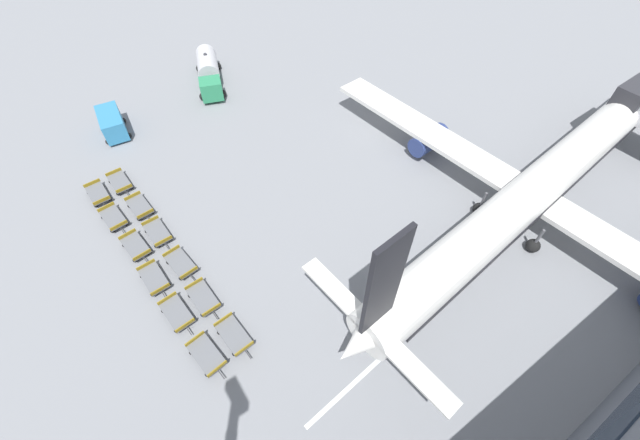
% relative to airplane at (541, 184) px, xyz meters
% --- Properties ---
extents(ground_plane, '(500.00, 500.00, 0.00)m').
position_rel_airplane_xyz_m(ground_plane, '(-16.92, -3.63, -3.30)').
color(ground_plane, gray).
extents(airplane, '(44.28, 46.19, 13.14)m').
position_rel_airplane_xyz_m(airplane, '(0.00, 0.00, 0.00)').
color(airplane, white).
rests_on(airplane, ground_plane).
extents(fuel_tanker_primary, '(9.36, 5.28, 3.19)m').
position_rel_airplane_xyz_m(fuel_tanker_primary, '(-35.53, -14.57, -1.96)').
color(fuel_tanker_primary, '#2D8C5B').
rests_on(fuel_tanker_primary, ground_plane).
extents(service_van, '(4.80, 2.93, 2.38)m').
position_rel_airplane_xyz_m(service_van, '(-31.78, -27.20, -2.02)').
color(service_van, teal).
rests_on(service_van, ground_plane).
extents(baggage_dolly_row_near_col_a, '(3.59, 1.75, 0.92)m').
position_rel_airplane_xyz_m(baggage_dolly_row_near_col_a, '(-23.13, -31.21, -2.83)').
color(baggage_dolly_row_near_col_a, slate).
rests_on(baggage_dolly_row_near_col_a, ground_plane).
extents(baggage_dolly_row_near_col_b, '(3.62, 1.86, 0.92)m').
position_rel_airplane_xyz_m(baggage_dolly_row_near_col_b, '(-19.37, -30.85, -2.83)').
color(baggage_dolly_row_near_col_b, slate).
rests_on(baggage_dolly_row_near_col_b, ground_plane).
extents(baggage_dolly_row_near_col_c, '(3.62, 1.87, 0.92)m').
position_rel_airplane_xyz_m(baggage_dolly_row_near_col_c, '(-15.30, -30.21, -2.83)').
color(baggage_dolly_row_near_col_c, slate).
rests_on(baggage_dolly_row_near_col_c, ground_plane).
extents(baggage_dolly_row_near_col_d, '(3.60, 1.76, 0.92)m').
position_rel_airplane_xyz_m(baggage_dolly_row_near_col_d, '(-11.45, -30.00, -2.83)').
color(baggage_dolly_row_near_col_d, slate).
rests_on(baggage_dolly_row_near_col_d, ground_plane).
extents(baggage_dolly_row_near_col_e, '(3.62, 1.84, 0.92)m').
position_rel_airplane_xyz_m(baggage_dolly_row_near_col_e, '(-7.70, -29.61, -2.83)').
color(baggage_dolly_row_near_col_e, slate).
rests_on(baggage_dolly_row_near_col_e, ground_plane).
extents(baggage_dolly_row_near_col_f, '(3.63, 1.91, 0.92)m').
position_rel_airplane_xyz_m(baggage_dolly_row_near_col_f, '(-3.66, -29.07, -2.83)').
color(baggage_dolly_row_near_col_f, slate).
rests_on(baggage_dolly_row_near_col_f, ground_plane).
extents(baggage_dolly_row_mid_a_col_a, '(3.60, 1.76, 0.92)m').
position_rel_airplane_xyz_m(baggage_dolly_row_mid_a_col_a, '(-23.50, -29.12, -2.83)').
color(baggage_dolly_row_mid_a_col_a, slate).
rests_on(baggage_dolly_row_mid_a_col_a, ground_plane).
extents(baggage_dolly_row_mid_a_col_b, '(3.61, 1.83, 0.92)m').
position_rel_airplane_xyz_m(baggage_dolly_row_mid_a_col_b, '(-19.40, -28.54, -2.83)').
color(baggage_dolly_row_mid_a_col_b, slate).
rests_on(baggage_dolly_row_mid_a_col_b, ground_plane).
extents(baggage_dolly_row_mid_a_col_c, '(3.60, 1.77, 0.92)m').
position_rel_airplane_xyz_m(baggage_dolly_row_mid_a_col_c, '(-15.67, -28.23, -2.83)').
color(baggage_dolly_row_mid_a_col_c, slate).
rests_on(baggage_dolly_row_mid_a_col_c, ground_plane).
extents(baggage_dolly_row_mid_a_col_d, '(3.63, 1.89, 0.92)m').
position_rel_airplane_xyz_m(baggage_dolly_row_mid_a_col_d, '(-11.62, -27.77, -2.83)').
color(baggage_dolly_row_mid_a_col_d, slate).
rests_on(baggage_dolly_row_mid_a_col_d, ground_plane).
extents(baggage_dolly_row_mid_a_col_e, '(3.60, 1.78, 0.92)m').
position_rel_airplane_xyz_m(baggage_dolly_row_mid_a_col_e, '(-7.76, -27.53, -2.83)').
color(baggage_dolly_row_mid_a_col_e, slate).
rests_on(baggage_dolly_row_mid_a_col_e, ground_plane).
extents(baggage_dolly_row_mid_a_col_f, '(3.61, 1.82, 0.92)m').
position_rel_airplane_xyz_m(baggage_dolly_row_mid_a_col_f, '(-3.87, -26.93, -2.83)').
color(baggage_dolly_row_mid_a_col_f, slate).
rests_on(baggage_dolly_row_mid_a_col_f, ground_plane).
extents(stand_guidance_stripe, '(3.78, 31.95, 0.01)m').
position_rel_airplane_xyz_m(stand_guidance_stripe, '(1.98, -9.97, -3.30)').
color(stand_guidance_stripe, white).
rests_on(stand_guidance_stripe, ground_plane).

